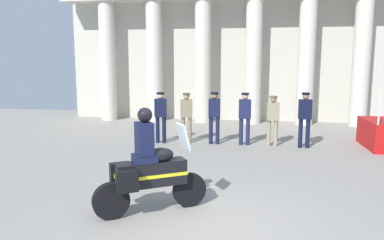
{
  "coord_description": "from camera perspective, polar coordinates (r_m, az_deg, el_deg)",
  "views": [
    {
      "loc": [
        0.66,
        -5.5,
        2.67
      ],
      "look_at": [
        -0.76,
        3.58,
        1.24
      ],
      "focal_mm": 34.97,
      "sensor_mm": 36.0,
      "label": 1
    }
  ],
  "objects": [
    {
      "name": "officer_in_row_3",
      "position": [
        12.14,
        8.05,
        0.86
      ],
      "size": [
        0.4,
        0.25,
        1.7
      ],
      "rotation": [
        0.0,
        0.0,
        3.24
      ],
      "color": "#191E42",
      "rests_on": "ground_plane"
    },
    {
      "name": "motorcycle_with_rider",
      "position": [
        6.66,
        -6.8,
        -7.55
      ],
      "size": [
        1.84,
        1.25,
        1.9
      ],
      "rotation": [
        0.0,
        0.0,
        0.55
      ],
      "color": "black",
      "rests_on": "ground_plane"
    },
    {
      "name": "officer_in_row_1",
      "position": [
        12.34,
        -0.86,
        0.99
      ],
      "size": [
        0.4,
        0.25,
        1.66
      ],
      "rotation": [
        0.0,
        0.0,
        3.24
      ],
      "color": "#7A7056",
      "rests_on": "ground_plane"
    },
    {
      "name": "officer_in_row_0",
      "position": [
        12.38,
        -4.8,
        1.05
      ],
      "size": [
        0.4,
        0.25,
        1.69
      ],
      "rotation": [
        0.0,
        0.0,
        3.24
      ],
      "color": "black",
      "rests_on": "ground_plane"
    },
    {
      "name": "ground_plane",
      "position": [
        6.15,
        1.92,
        -16.88
      ],
      "size": [
        28.0,
        28.0,
        0.0
      ],
      "primitive_type": "plane",
      "color": "gray"
    },
    {
      "name": "briefcase_on_ground",
      "position": [
        12.6,
        -7.14,
        -2.63
      ],
      "size": [
        0.1,
        0.32,
        0.36
      ],
      "primitive_type": "cube",
      "color": "black",
      "rests_on": "ground_plane"
    },
    {
      "name": "officer_in_row_4",
      "position": [
        12.14,
        12.22,
        0.51
      ],
      "size": [
        0.4,
        0.25,
        1.61
      ],
      "rotation": [
        0.0,
        0.0,
        3.24
      ],
      "color": "gray",
      "rests_on": "ground_plane"
    },
    {
      "name": "colonnade_backdrop",
      "position": [
        17.03,
        5.64,
        10.73
      ],
      "size": [
        14.93,
        1.55,
        6.01
      ],
      "color": "beige",
      "rests_on": "ground_plane"
    },
    {
      "name": "officer_in_row_5",
      "position": [
        12.12,
        16.84,
        0.68
      ],
      "size": [
        0.4,
        0.25,
        1.74
      ],
      "rotation": [
        0.0,
        0.0,
        3.24
      ],
      "color": "black",
      "rests_on": "ground_plane"
    },
    {
      "name": "officer_in_row_2",
      "position": [
        12.18,
        3.43,
        0.98
      ],
      "size": [
        0.4,
        0.25,
        1.7
      ],
      "rotation": [
        0.0,
        0.0,
        3.24
      ],
      "color": "#141938",
      "rests_on": "ground_plane"
    }
  ]
}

